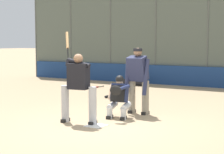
{
  "coord_description": "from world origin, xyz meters",
  "views": [
    {
      "loc": [
        -4.65,
        7.14,
        1.94
      ],
      "look_at": [
        0.15,
        -1.0,
        1.05
      ],
      "focal_mm": 60.0,
      "sensor_mm": 36.0,
      "label": 1
    }
  ],
  "objects_px": {
    "spare_bat_near_backstop": "(95,87)",
    "fielding_glove_on_dirt": "(109,97)",
    "catcher_behind_plate": "(119,96)",
    "batter_at_plate": "(78,86)",
    "umpire_home": "(138,79)",
    "equipment_bag_dugout_side": "(135,82)"
  },
  "relations": [
    {
      "from": "spare_bat_near_backstop",
      "to": "fielding_glove_on_dirt",
      "type": "xyz_separation_m",
      "value": [
        -1.94,
        2.11,
        0.02
      ]
    },
    {
      "from": "equipment_bag_dugout_side",
      "to": "catcher_behind_plate",
      "type": "bearing_deg",
      "value": 113.86
    },
    {
      "from": "batter_at_plate",
      "to": "catcher_behind_plate",
      "type": "xyz_separation_m",
      "value": [
        -0.53,
        -1.01,
        -0.34
      ]
    },
    {
      "from": "catcher_behind_plate",
      "to": "batter_at_plate",
      "type": "bearing_deg",
      "value": 53.41
    },
    {
      "from": "umpire_home",
      "to": "catcher_behind_plate",
      "type": "bearing_deg",
      "value": 79.34
    },
    {
      "from": "catcher_behind_plate",
      "to": "fielding_glove_on_dirt",
      "type": "bearing_deg",
      "value": -63.47
    },
    {
      "from": "batter_at_plate",
      "to": "umpire_home",
      "type": "distance_m",
      "value": 1.89
    },
    {
      "from": "batter_at_plate",
      "to": "fielding_glove_on_dirt",
      "type": "xyz_separation_m",
      "value": [
        1.45,
        -3.81,
        -0.85
      ]
    },
    {
      "from": "catcher_behind_plate",
      "to": "umpire_home",
      "type": "relative_size",
      "value": 0.61
    },
    {
      "from": "batter_at_plate",
      "to": "equipment_bag_dugout_side",
      "type": "distance_m",
      "value": 8.04
    },
    {
      "from": "batter_at_plate",
      "to": "fielding_glove_on_dirt",
      "type": "height_order",
      "value": "batter_at_plate"
    },
    {
      "from": "catcher_behind_plate",
      "to": "fielding_glove_on_dirt",
      "type": "xyz_separation_m",
      "value": [
        1.98,
        -2.8,
        -0.51
      ]
    },
    {
      "from": "catcher_behind_plate",
      "to": "umpire_home",
      "type": "xyz_separation_m",
      "value": [
        -0.17,
        -0.74,
        0.4
      ]
    },
    {
      "from": "catcher_behind_plate",
      "to": "umpire_home",
      "type": "distance_m",
      "value": 0.86
    },
    {
      "from": "batter_at_plate",
      "to": "spare_bat_near_backstop",
      "type": "distance_m",
      "value": 6.88
    },
    {
      "from": "batter_at_plate",
      "to": "spare_bat_near_backstop",
      "type": "xyz_separation_m",
      "value": [
        3.39,
        -5.92,
        -0.87
      ]
    },
    {
      "from": "spare_bat_near_backstop",
      "to": "fielding_glove_on_dirt",
      "type": "distance_m",
      "value": 2.87
    },
    {
      "from": "spare_bat_near_backstop",
      "to": "batter_at_plate",
      "type": "bearing_deg",
      "value": 37.96
    },
    {
      "from": "batter_at_plate",
      "to": "catcher_behind_plate",
      "type": "height_order",
      "value": "batter_at_plate"
    },
    {
      "from": "catcher_behind_plate",
      "to": "equipment_bag_dugout_side",
      "type": "bearing_deg",
      "value": -74.91
    },
    {
      "from": "spare_bat_near_backstop",
      "to": "fielding_glove_on_dirt",
      "type": "relative_size",
      "value": 3.08
    },
    {
      "from": "batter_at_plate",
      "to": "equipment_bag_dugout_side",
      "type": "xyz_separation_m",
      "value": [
        2.4,
        -7.63,
        -0.75
      ]
    }
  ]
}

